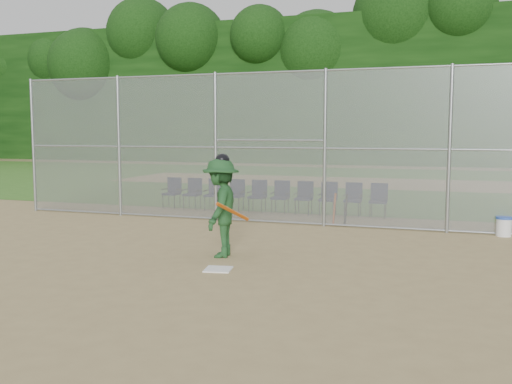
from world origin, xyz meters
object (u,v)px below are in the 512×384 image
(home_plate, at_px, (218,269))
(water_cooler, at_px, (504,226))
(batter_at_plate, at_px, (221,207))
(chair_0, at_px, (171,193))

(home_plate, height_order, water_cooler, water_cooler)
(home_plate, bearing_deg, water_cooler, 45.58)
(water_cooler, bearing_deg, home_plate, -134.42)
(home_plate, bearing_deg, batter_at_plate, 109.48)
(water_cooler, bearing_deg, batter_at_plate, -142.72)
(chair_0, bearing_deg, water_cooler, -11.84)
(home_plate, xyz_separation_m, chair_0, (-4.57, 7.16, 0.47))
(home_plate, relative_size, water_cooler, 1.00)
(water_cooler, distance_m, chair_0, 9.82)
(home_plate, xyz_separation_m, water_cooler, (5.04, 5.14, 0.22))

